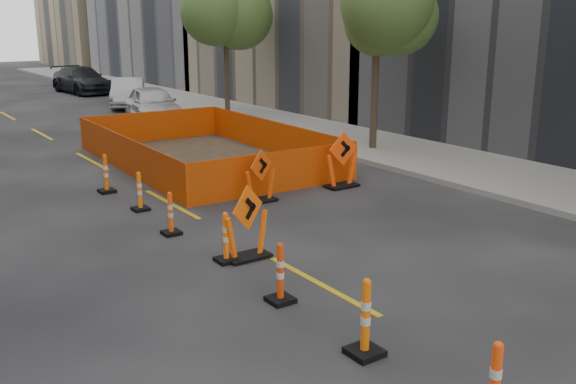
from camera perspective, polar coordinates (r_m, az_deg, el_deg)
sidewalk_right at (r=22.56m, az=8.65°, el=3.92°), size 4.00×90.00×0.15m
tree_r_b at (r=21.73m, az=7.94°, el=15.34°), size 2.80×2.80×5.95m
tree_r_c at (r=29.88m, az=-5.60°, el=15.32°), size 2.80×2.80×5.95m
channelizer_3 at (r=8.76m, az=6.92°, el=-10.98°), size 0.44×0.44×1.12m
channelizer_4 at (r=10.25m, az=-0.69°, el=-7.18°), size 0.40×0.40×1.01m
channelizer_5 at (r=11.97m, az=-5.54°, el=-4.01°), size 0.38×0.38×0.97m
channelizer_6 at (r=13.64m, az=-10.40°, el=-1.87°), size 0.37×0.37×0.93m
channelizer_7 at (r=15.50m, az=-13.06°, el=0.07°), size 0.37×0.37×0.94m
channelizer_8 at (r=17.33m, az=-15.90°, el=1.60°), size 0.40×0.40×1.03m
chevron_sign_left at (r=12.02m, az=-3.67°, el=-2.69°), size 1.10×0.88×1.44m
chevron_sign_center at (r=15.79m, az=-2.46°, el=1.46°), size 1.00×0.77×1.33m
chevron_sign_right at (r=17.21m, az=4.83°, el=2.89°), size 1.04×0.65×1.52m
safety_fence at (r=20.41m, az=-7.48°, el=4.15°), size 5.42×8.93×1.10m
parked_car_near at (r=29.00m, az=-11.94°, el=7.65°), size 2.58×4.83×1.56m
parked_car_mid at (r=34.38m, az=-14.03°, el=8.58°), size 3.23×4.70×1.47m
parked_car_far at (r=41.72m, az=-17.86°, el=9.46°), size 2.68×5.59×1.57m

